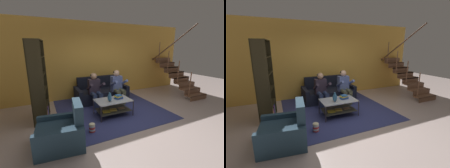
# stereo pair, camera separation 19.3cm
# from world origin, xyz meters

# --- Properties ---
(ground) EXTENTS (16.80, 16.80, 0.00)m
(ground) POSITION_xyz_m (0.00, 0.00, 0.00)
(ground) COLOR #BDA9A4
(back_partition) EXTENTS (8.40, 0.12, 2.90)m
(back_partition) POSITION_xyz_m (0.00, 2.46, 1.45)
(back_partition) COLOR gold
(back_partition) RESTS_ON ground
(staircase_run) EXTENTS (0.90, 2.84, 2.75)m
(staircase_run) POSITION_xyz_m (3.26, 1.53, 1.03)
(staircase_run) COLOR brown
(staircase_run) RESTS_ON ground
(couch) EXTENTS (1.91, 0.92, 0.86)m
(couch) POSITION_xyz_m (-0.02, 1.85, 0.28)
(couch) COLOR black
(couch) RESTS_ON ground
(person_seated_left) EXTENTS (0.50, 0.58, 1.12)m
(person_seated_left) POSITION_xyz_m (-0.44, 1.30, 0.61)
(person_seated_left) COLOR navy
(person_seated_left) RESTS_ON ground
(person_seated_right) EXTENTS (0.50, 0.58, 1.16)m
(person_seated_right) POSITION_xyz_m (0.41, 1.30, 0.63)
(person_seated_right) COLOR #565A42
(person_seated_right) RESTS_ON ground
(coffee_table) EXTENTS (1.02, 0.65, 0.47)m
(coffee_table) POSITION_xyz_m (-0.21, 0.42, 0.31)
(coffee_table) COLOR #ACB6C1
(coffee_table) RESTS_ON ground
(area_rug) EXTENTS (3.18, 3.37, 0.01)m
(area_rug) POSITION_xyz_m (-0.11, 1.01, 0.01)
(area_rug) COLOR navy
(area_rug) RESTS_ON ground
(vase) EXTENTS (0.13, 0.13, 0.26)m
(vase) POSITION_xyz_m (-0.36, 0.33, 0.59)
(vase) COLOR #2D618E
(vase) RESTS_ON coffee_table
(book_stack) EXTENTS (0.25, 0.21, 0.11)m
(book_stack) POSITION_xyz_m (-0.02, 0.45, 0.52)
(book_stack) COLOR #2558A9
(book_stack) RESTS_ON coffee_table
(bookshelf) EXTENTS (0.43, 0.93, 2.14)m
(bookshelf) POSITION_xyz_m (-2.13, 1.00, 0.81)
(bookshelf) COLOR #2F2917
(bookshelf) RESTS_ON ground
(armchair) EXTENTS (0.99, 0.95, 0.89)m
(armchair) POSITION_xyz_m (-1.75, -0.40, 0.28)
(armchair) COLOR #253E51
(armchair) RESTS_ON ground
(popcorn_tub) EXTENTS (0.15, 0.15, 0.22)m
(popcorn_tub) POSITION_xyz_m (-1.06, -0.19, 0.11)
(popcorn_tub) COLOR red
(popcorn_tub) RESTS_ON ground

